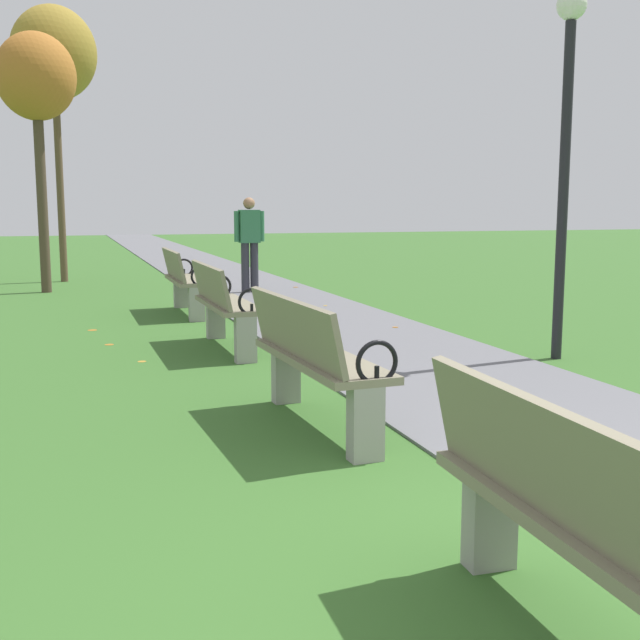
% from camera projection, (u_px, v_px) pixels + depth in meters
% --- Properties ---
extents(paved_walkway, '(2.22, 44.00, 0.02)m').
position_uv_depth(paved_walkway, '(195.00, 264.00, 19.99)').
color(paved_walkway, slate).
rests_on(paved_walkway, ground).
extents(park_bench_1, '(0.53, 1.62, 0.90)m').
position_uv_depth(park_bench_1, '(590.00, 527.00, 2.47)').
color(park_bench_1, gray).
rests_on(park_bench_1, ground).
extents(park_bench_2, '(0.55, 1.62, 0.90)m').
position_uv_depth(park_bench_2, '(313.00, 358.00, 5.21)').
color(park_bench_2, gray).
rests_on(park_bench_2, ground).
extents(park_bench_3, '(0.49, 1.60, 0.90)m').
position_uv_depth(park_bench_3, '(224.00, 304.00, 8.10)').
color(park_bench_3, gray).
rests_on(park_bench_3, ground).
extents(park_bench_4, '(0.47, 1.60, 0.90)m').
position_uv_depth(park_bench_4, '(184.00, 280.00, 10.78)').
color(park_bench_4, gray).
rests_on(park_bench_4, ground).
extents(tree_1, '(1.33, 1.33, 4.38)m').
position_uv_depth(tree_1, '(36.00, 81.00, 13.10)').
color(tree_1, '#4C3D2D').
rests_on(tree_1, ground).
extents(tree_2, '(1.61, 1.61, 5.29)m').
position_uv_depth(tree_2, '(54.00, 55.00, 14.93)').
color(tree_2, brown).
rests_on(tree_2, ground).
extents(pedestrian_walking, '(0.53, 0.23, 1.62)m').
position_uv_depth(pedestrian_walking, '(249.00, 239.00, 13.35)').
color(pedestrian_walking, '#2D2D38').
rests_on(pedestrian_walking, paved_walkway).
extents(lamp_post, '(0.28, 0.28, 3.48)m').
position_uv_depth(lamp_post, '(567.00, 119.00, 7.37)').
color(lamp_post, black).
rests_on(lamp_post, ground).
extents(scattered_leaves, '(4.00, 11.69, 0.02)m').
position_uv_depth(scattered_leaves, '(281.00, 333.00, 9.13)').
color(scattered_leaves, '#93511E').
rests_on(scattered_leaves, ground).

